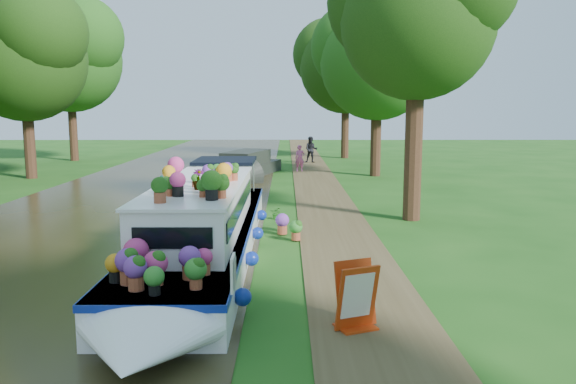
{
  "coord_description": "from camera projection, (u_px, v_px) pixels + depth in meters",
  "views": [
    {
      "loc": [
        -0.27,
        -14.94,
        3.59
      ],
      "look_at": [
        -0.23,
        0.43,
        1.3
      ],
      "focal_mm": 35.0,
      "sensor_mm": 36.0,
      "label": 1
    }
  ],
  "objects": [
    {
      "name": "ground",
      "position": [
        296.0,
        241.0,
        15.31
      ],
      "size": [
        100.0,
        100.0,
        0.0
      ],
      "primitive_type": "plane",
      "color": "#194912",
      "rests_on": "ground"
    },
    {
      "name": "canal_water",
      "position": [
        77.0,
        241.0,
        15.29
      ],
      "size": [
        10.0,
        100.0,
        0.02
      ],
      "primitive_type": "cube",
      "color": "black",
      "rests_on": "ground"
    },
    {
      "name": "towpath",
      "position": [
        340.0,
        241.0,
        15.31
      ],
      "size": [
        2.2,
        100.0,
        0.03
      ],
      "primitive_type": "cube",
      "color": "#473B21",
      "rests_on": "ground"
    },
    {
      "name": "plant_boat",
      "position": [
        202.0,
        226.0,
        13.21
      ],
      "size": [
        2.29,
        13.52,
        2.3
      ],
      "color": "white",
      "rests_on": "canal_water"
    },
    {
      "name": "tree_near_overhang",
      "position": [
        417.0,
        10.0,
        17.38
      ],
      "size": [
        5.52,
        5.28,
        8.99
      ],
      "color": "#331C11",
      "rests_on": "ground"
    },
    {
      "name": "tree_near_mid",
      "position": [
        377.0,
        53.0,
        29.29
      ],
      "size": [
        6.9,
        6.6,
        9.4
      ],
      "color": "#331C11",
      "rests_on": "ground"
    },
    {
      "name": "tree_near_far",
      "position": [
        346.0,
        60.0,
        40.08
      ],
      "size": [
        7.59,
        7.26,
        10.3
      ],
      "color": "#331C11",
      "rests_on": "ground"
    },
    {
      "name": "tree_far_c",
      "position": [
        24.0,
        50.0,
        28.24
      ],
      "size": [
        7.13,
        6.82,
        9.59
      ],
      "color": "#331C11",
      "rests_on": "ground"
    },
    {
      "name": "tree_far_d",
      "position": [
        69.0,
        52.0,
        38.0
      ],
      "size": [
        8.05,
        7.7,
        10.85
      ],
      "color": "#331C11",
      "rests_on": "ground"
    },
    {
      "name": "second_boat",
      "position": [
        246.0,
        166.0,
        29.81
      ],
      "size": [
        3.67,
        7.37,
        1.35
      ],
      "rotation": [
        0.0,
        0.0,
        -0.29
      ],
      "color": "black",
      "rests_on": "canal_water"
    },
    {
      "name": "sandwich_board",
      "position": [
        356.0,
        299.0,
        9.12
      ],
      "size": [
        0.75,
        0.77,
        1.09
      ],
      "rotation": [
        0.0,
        0.0,
        0.39
      ],
      "color": "#BA340D",
      "rests_on": "towpath"
    },
    {
      "name": "pedestrian_pink",
      "position": [
        300.0,
        158.0,
        32.03
      ],
      "size": [
        0.57,
        0.39,
        1.5
      ],
      "primitive_type": "imported",
      "rotation": [
        0.0,
        0.0,
        0.06
      ],
      "color": "#E96077",
      "rests_on": "towpath"
    },
    {
      "name": "pedestrian_dark",
      "position": [
        311.0,
        150.0,
        37.13
      ],
      "size": [
        0.91,
        0.75,
        1.73
      ],
      "primitive_type": "imported",
      "rotation": [
        0.0,
        0.0,
        -0.13
      ],
      "color": "black",
      "rests_on": "towpath"
    },
    {
      "name": "verge_plant",
      "position": [
        276.0,
        213.0,
        18.35
      ],
      "size": [
        0.43,
        0.39,
        0.4
      ],
      "primitive_type": "imported",
      "rotation": [
        0.0,
        0.0,
        -0.24
      ],
      "color": "#286C20",
      "rests_on": "ground"
    }
  ]
}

